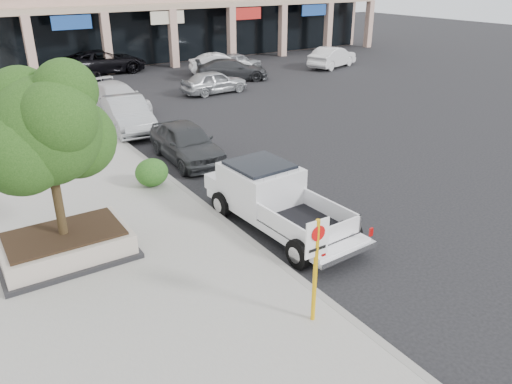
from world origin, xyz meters
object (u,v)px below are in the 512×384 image
no_parking_sign (316,257)px  curb_car_a (187,142)px  planter_tree (50,129)px  lot_car_d (104,62)px  planter (66,245)px  lot_car_b (221,64)px  curb_car_b (127,114)px  curb_car_c (116,98)px  lot_car_c (232,70)px  pickup_truck (281,202)px  lot_car_f (332,57)px  lot_car_e (236,62)px  curb_car_d (73,74)px  lot_car_a (214,82)px

no_parking_sign → curb_car_a: (2.12, 10.30, -0.90)m
planter_tree → lot_car_d: 25.87m
planter → lot_car_b: (15.40, 19.67, 0.24)m
planter → curb_car_b: size_ratio=0.69×
planter → curb_car_b: (5.20, 10.09, 0.29)m
curb_car_c → lot_car_c: curb_car_c is taller
pickup_truck → lot_car_c: bearing=60.1°
lot_car_c → lot_car_b: bearing=12.5°
lot_car_f → planter_tree: bearing=107.0°
curb_car_b → lot_car_e: curb_car_b is taller
curb_car_b → lot_car_f: bearing=27.9°
no_parking_sign → curb_car_d: size_ratio=0.46×
curb_car_a → lot_car_e: curb_car_a is taller
curb_car_a → lot_car_b: bearing=58.8°
lot_car_b → curb_car_a: bearing=164.3°
lot_car_d → lot_car_e: bearing=-118.8°
lot_car_a → lot_car_c: 3.98m
curb_car_c → lot_car_c: size_ratio=1.05×
curb_car_a → lot_car_f: lot_car_f is taller
planter_tree → lot_car_f: size_ratio=0.87×
planter_tree → curb_car_b: (5.07, 9.93, -2.65)m
lot_car_a → lot_car_b: (3.25, 5.04, 0.03)m
curb_car_a → lot_car_c: 15.45m
lot_car_a → planter_tree: bearing=137.9°
pickup_truck → lot_car_d: pickup_truck is taller
planter_tree → curb_car_b: size_ratio=0.86×
pickup_truck → curb_car_a: size_ratio=1.26×
lot_car_d → curb_car_a: bearing=173.8°
lot_car_a → lot_car_d: 10.45m
planter → lot_car_e: lot_car_e is taller
planter_tree → lot_car_a: 19.01m
planter_tree → lot_car_a: (12.01, 14.48, -2.73)m
pickup_truck → curb_car_b: pickup_truck is taller
lot_car_c → lot_car_f: (8.78, 0.05, 0.06)m
lot_car_c → lot_car_a: bearing=157.0°
planter_tree → no_parking_sign: size_ratio=1.74×
lot_car_e → lot_car_a: bearing=126.1°
lot_car_b → lot_car_c: size_ratio=0.90×
no_parking_sign → curb_car_b: 15.45m
lot_car_e → lot_car_f: lot_car_f is taller
lot_car_b → lot_car_f: (8.37, -2.21, 0.05)m
lot_car_d → lot_car_f: (15.15, -7.00, -0.06)m
no_parking_sign → lot_car_c: size_ratio=0.48×
curb_car_a → lot_car_d: 19.63m
lot_car_b → lot_car_c: (-0.40, -2.26, -0.02)m
curb_car_b → curb_car_c: 3.55m
planter → curb_car_a: 7.64m
curb_car_d → curb_car_a: bearing=-97.4°
no_parking_sign → pickup_truck: (1.88, 3.78, -0.78)m
lot_car_b → lot_car_f: 8.66m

